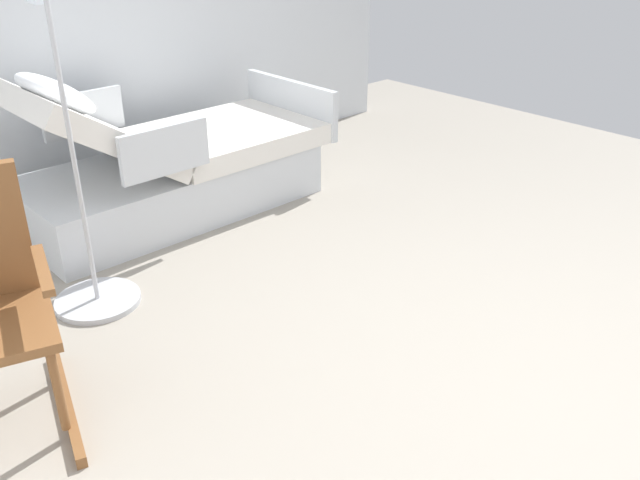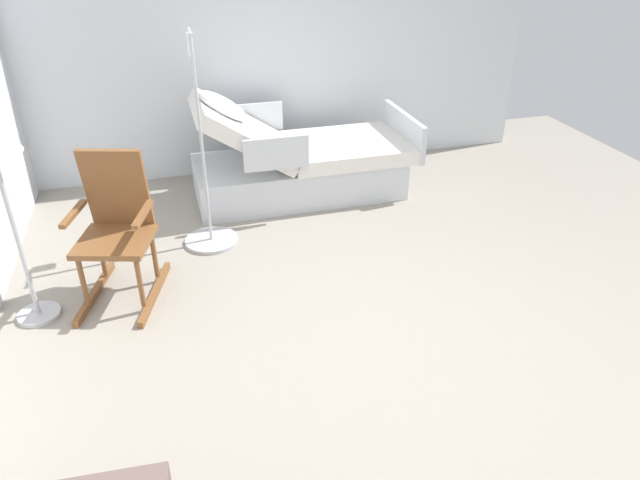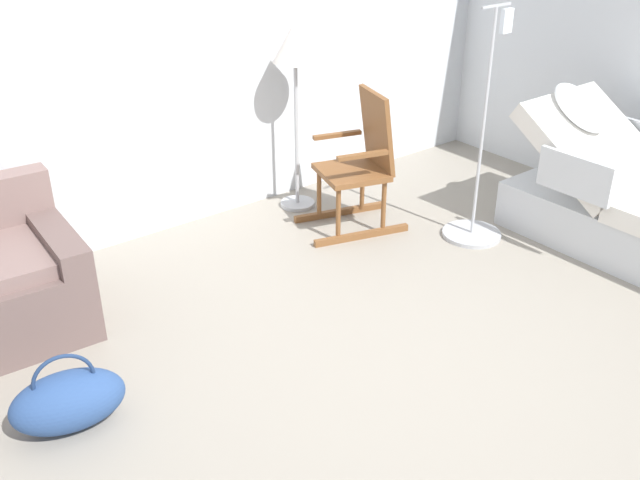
{
  "view_description": "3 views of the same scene",
  "coord_description": "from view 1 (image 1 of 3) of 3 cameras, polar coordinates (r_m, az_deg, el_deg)",
  "views": [
    {
      "loc": [
        -1.52,
        2.22,
        1.92
      ],
      "look_at": [
        0.11,
        0.7,
        0.79
      ],
      "focal_mm": 38.35,
      "sensor_mm": 36.0,
      "label": 1
    },
    {
      "loc": [
        -2.83,
        1.27,
        2.42
      ],
      "look_at": [
        0.21,
        0.42,
        0.64
      ],
      "focal_mm": 33.02,
      "sensor_mm": 36.0,
      "label": 2
    },
    {
      "loc": [
        -2.37,
        -2.12,
        2.51
      ],
      "look_at": [
        -0.24,
        0.61,
        0.69
      ],
      "focal_mm": 40.56,
      "sensor_mm": 36.0,
      "label": 3
    }
  ],
  "objects": [
    {
      "name": "hospital_bed",
      "position": [
        4.64,
        -12.38,
        5.97
      ],
      "size": [
        1.05,
        2.07,
        1.11
      ],
      "color": "silver",
      "rests_on": "ground"
    },
    {
      "name": "iv_pole",
      "position": [
        3.68,
        -18.6,
        -1.63
      ],
      "size": [
        0.44,
        0.44,
        1.69
      ],
      "color": "#B2B5BA",
      "rests_on": "ground"
    },
    {
      "name": "ground_plane",
      "position": [
        3.3,
        10.38,
        -9.14
      ],
      "size": [
        7.49,
        7.49,
        0.0
      ],
      "primitive_type": "plane",
      "color": "gray"
    }
  ]
}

